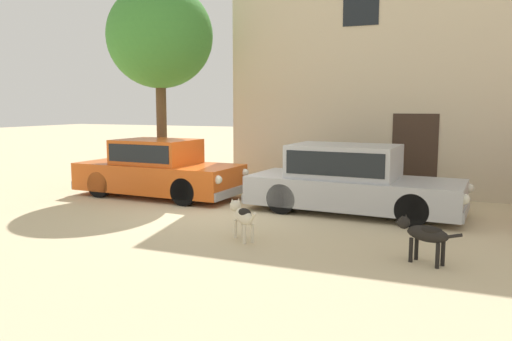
% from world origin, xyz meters
% --- Properties ---
extents(ground_plane, '(80.00, 80.00, 0.00)m').
position_xyz_m(ground_plane, '(0.00, 0.00, 0.00)').
color(ground_plane, '#CCB78E').
extents(parked_sedan_nearest, '(4.41, 1.87, 1.45)m').
position_xyz_m(parked_sedan_nearest, '(-2.14, 0.93, 0.71)').
color(parked_sedan_nearest, '#D15619').
rests_on(parked_sedan_nearest, ground_plane).
extents(parked_sedan_second, '(4.71, 1.97, 1.46)m').
position_xyz_m(parked_sedan_second, '(2.77, 0.90, 0.73)').
color(parked_sedan_second, '#B2B5BA').
rests_on(parked_sedan_second, ground_plane).
extents(apartment_block, '(14.29, 6.91, 7.17)m').
position_xyz_m(apartment_block, '(6.00, 6.73, 3.59)').
color(apartment_block, beige).
rests_on(apartment_block, ground_plane).
extents(stray_dog_spotted, '(0.82, 0.79, 0.66)m').
position_xyz_m(stray_dog_spotted, '(1.57, -2.04, 0.43)').
color(stray_dog_spotted, beige).
rests_on(stray_dog_spotted, ground_plane).
extents(stray_dog_tan, '(0.99, 0.48, 0.68)m').
position_xyz_m(stray_dog_tan, '(4.57, -2.21, 0.45)').
color(stray_dog_tan, black).
rests_on(stray_dog_tan, ground_plane).
extents(acacia_tree_left, '(2.98, 2.69, 5.60)m').
position_xyz_m(acacia_tree_left, '(-2.88, 2.25, 4.16)').
color(acacia_tree_left, brown).
rests_on(acacia_tree_left, ground_plane).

